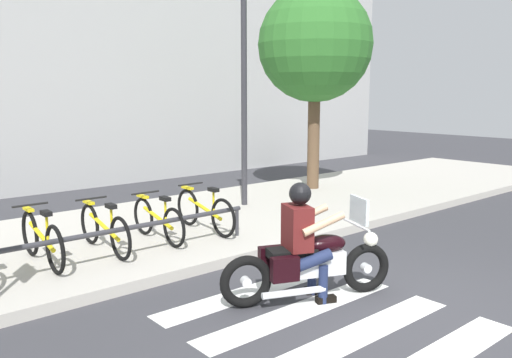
% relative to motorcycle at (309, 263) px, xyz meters
% --- Properties ---
extents(ground_plane, '(48.00, 48.00, 0.00)m').
position_rel_motorcycle_xyz_m(ground_plane, '(0.61, -0.98, -0.46)').
color(ground_plane, '#38383D').
extents(sidewalk, '(24.00, 4.40, 0.15)m').
position_rel_motorcycle_xyz_m(sidewalk, '(0.61, 3.75, -0.38)').
color(sidewalk, '#B7B2A8').
rests_on(sidewalk, ground).
extents(crosswalk_stripe_2, '(2.80, 0.40, 0.01)m').
position_rel_motorcycle_xyz_m(crosswalk_stripe_2, '(-0.32, -0.98, -0.45)').
color(crosswalk_stripe_2, white).
rests_on(crosswalk_stripe_2, ground).
extents(crosswalk_stripe_3, '(2.80, 0.40, 0.01)m').
position_rel_motorcycle_xyz_m(crosswalk_stripe_3, '(-0.32, -0.18, -0.45)').
color(crosswalk_stripe_3, white).
rests_on(crosswalk_stripe_3, ground).
extents(crosswalk_stripe_4, '(2.80, 0.40, 0.01)m').
position_rel_motorcycle_xyz_m(crosswalk_stripe_4, '(-0.32, 0.62, -0.45)').
color(crosswalk_stripe_4, white).
rests_on(crosswalk_stripe_4, ground).
extents(motorcycle, '(2.05, 1.00, 1.21)m').
position_rel_motorcycle_xyz_m(motorcycle, '(0.00, 0.00, 0.00)').
color(motorcycle, black).
rests_on(motorcycle, ground).
extents(rider, '(0.75, 0.69, 1.43)m').
position_rel_motorcycle_xyz_m(rider, '(-0.07, 0.03, 0.36)').
color(rider, '#591919').
rests_on(rider, ground).
extents(bicycle_1, '(0.48, 1.67, 0.78)m').
position_rel_motorcycle_xyz_m(bicycle_1, '(-2.13, 2.92, 0.05)').
color(bicycle_1, black).
rests_on(bicycle_1, sidewalk).
extents(bicycle_2, '(0.48, 1.69, 0.75)m').
position_rel_motorcycle_xyz_m(bicycle_2, '(-1.24, 2.93, 0.04)').
color(bicycle_2, black).
rests_on(bicycle_2, sidewalk).
extents(bicycle_3, '(0.48, 1.57, 0.74)m').
position_rel_motorcycle_xyz_m(bicycle_3, '(-0.35, 2.93, 0.03)').
color(bicycle_3, black).
rests_on(bicycle_3, sidewalk).
extents(bicycle_4, '(0.48, 1.68, 0.77)m').
position_rel_motorcycle_xyz_m(bicycle_4, '(0.53, 2.92, 0.05)').
color(bicycle_4, black).
rests_on(bicycle_4, sidewalk).
extents(bike_rack, '(4.15, 0.07, 0.49)m').
position_rel_motorcycle_xyz_m(bike_rack, '(-1.24, 2.37, 0.11)').
color(bike_rack, '#333338').
rests_on(bike_rack, sidewalk).
extents(street_lamp, '(0.28, 0.28, 4.53)m').
position_rel_motorcycle_xyz_m(street_lamp, '(2.39, 4.15, 2.28)').
color(street_lamp, '#2D2D33').
rests_on(street_lamp, ground).
extents(tree_near_rack, '(2.70, 2.70, 4.92)m').
position_rel_motorcycle_xyz_m(tree_near_rack, '(4.88, 4.55, 3.09)').
color(tree_near_rack, brown).
rests_on(tree_near_rack, ground).
extents(building_backdrop, '(24.00, 1.20, 8.62)m').
position_rel_motorcycle_xyz_m(building_backdrop, '(0.61, 9.45, 3.85)').
color(building_backdrop, '#A7A7A7').
rests_on(building_backdrop, ground).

